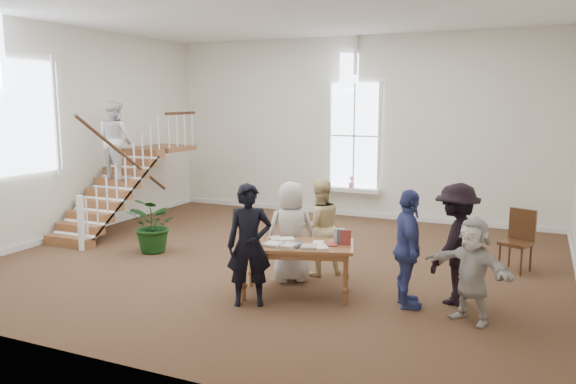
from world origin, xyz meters
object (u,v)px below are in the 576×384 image
at_px(person_yellow, 319,227).
at_px(police_officer, 249,245).
at_px(elderly_woman, 291,232).
at_px(side_chair, 519,236).
at_px(library_table, 295,249).
at_px(woman_cluster_c, 472,270).
at_px(woman_cluster_a, 408,249).
at_px(floor_plant, 155,225).
at_px(woman_cluster_b, 456,244).

bearing_deg(person_yellow, police_officer, 37.46).
height_order(elderly_woman, side_chair, elderly_woman).
relative_size(library_table, person_yellow, 1.14).
relative_size(police_officer, woman_cluster_c, 1.24).
bearing_deg(woman_cluster_c, woman_cluster_a, -164.33).
relative_size(woman_cluster_c, floor_plant, 1.30).
bearing_deg(elderly_woman, woman_cluster_a, 133.29).
bearing_deg(library_table, floor_plant, 144.47).
bearing_deg(police_officer, person_yellow, 49.65).
bearing_deg(woman_cluster_c, elderly_woman, -163.66).
bearing_deg(person_yellow, woman_cluster_b, 129.06).
relative_size(elderly_woman, side_chair, 1.53).
distance_m(library_table, side_chair, 4.08).
bearing_deg(side_chair, woman_cluster_a, -96.81).
bearing_deg(woman_cluster_b, police_officer, -43.72).
distance_m(elderly_woman, woman_cluster_b, 2.59).
xyz_separation_m(library_table, elderly_woman, (-0.33, 0.61, 0.11)).
xyz_separation_m(woman_cluster_b, woman_cluster_c, (0.30, -0.65, -0.17)).
height_order(person_yellow, side_chair, person_yellow).
xyz_separation_m(library_table, woman_cluster_c, (2.55, -0.00, 0.00)).
relative_size(library_table, woman_cluster_a, 1.10).
relative_size(police_officer, person_yellow, 1.08).
relative_size(police_officer, woman_cluster_b, 1.00).
distance_m(library_table, woman_cluster_a, 1.67).
xyz_separation_m(police_officer, elderly_woman, (0.10, 1.25, -0.06)).
distance_m(person_yellow, floor_plant, 3.42).
height_order(police_officer, floor_plant, police_officer).
xyz_separation_m(person_yellow, woman_cluster_c, (2.59, -1.11, -0.11)).
relative_size(library_table, side_chair, 1.74).
height_order(woman_cluster_b, woman_cluster_c, woman_cluster_b).
distance_m(library_table, police_officer, 0.80).
distance_m(woman_cluster_c, floor_plant, 6.10).
distance_m(police_officer, woman_cluster_b, 2.98).
bearing_deg(woman_cluster_a, woman_cluster_b, -75.34).
distance_m(police_officer, floor_plant, 3.50).
relative_size(woman_cluster_b, floor_plant, 1.61).
height_order(elderly_woman, person_yellow, elderly_woman).
relative_size(woman_cluster_b, woman_cluster_c, 1.24).
bearing_deg(woman_cluster_a, library_table, 74.68).
height_order(woman_cluster_c, floor_plant, woman_cluster_c).
bearing_deg(police_officer, woman_cluster_c, -15.30).
distance_m(person_yellow, side_chair, 3.47).
distance_m(library_table, woman_cluster_c, 2.55).
bearing_deg(elderly_woman, person_yellow, -156.13).
distance_m(police_officer, elderly_woman, 1.26).
distance_m(elderly_woman, person_yellow, 0.58).
height_order(person_yellow, floor_plant, person_yellow).
distance_m(woman_cluster_a, side_chair, 2.88).
height_order(library_table, floor_plant, floor_plant).
xyz_separation_m(elderly_woman, floor_plant, (-3.11, 0.50, -0.28)).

